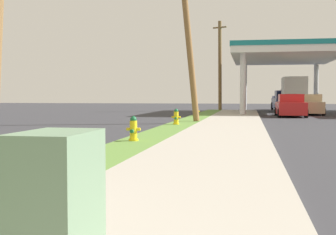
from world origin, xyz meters
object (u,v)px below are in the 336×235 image
object	(u,v)px
fire_hydrant_nearest	(29,161)
car_red_by_near_pump	(290,106)
fire_hydrant_third	(176,118)
truck_black_on_apron	(293,95)
utility_pole_background	(220,65)
fire_hydrant_fourth	(196,112)
utility_cabinet	(57,208)
utility_pole_midground	(189,40)
truck_navy_at_forecourt	(284,101)
car_tan_by_far_pump	(309,105)
fire_hydrant_second	(133,130)

from	to	relation	value
fire_hydrant_nearest	car_red_by_near_pump	size ratio (longest dim) A/B	0.17
fire_hydrant_third	truck_black_on_apron	distance (m)	22.74
fire_hydrant_nearest	truck_black_on_apron	distance (m)	36.44
car_red_by_near_pump	truck_black_on_apron	distance (m)	9.92
fire_hydrant_nearest	utility_pole_background	size ratio (longest dim) A/B	0.09
fire_hydrant_fourth	utility_cabinet	bearing A→B (deg)	-85.74
utility_pole_midground	utility_pole_background	size ratio (longest dim) A/B	1.00
truck_black_on_apron	truck_navy_at_forecourt	bearing A→B (deg)	96.79
truck_navy_at_forecourt	truck_black_on_apron	world-z (taller)	truck_black_on_apron
fire_hydrant_nearest	fire_hydrant_third	bearing A→B (deg)	89.94
utility_pole_midground	utility_cabinet	distance (m)	20.72
truck_black_on_apron	fire_hydrant_third	bearing A→B (deg)	-108.74
truck_navy_at_forecourt	car_tan_by_far_pump	bearing A→B (deg)	-83.99
fire_hydrant_nearest	truck_navy_at_forecourt	xyz separation A→B (m)	(6.81, 39.91, 0.47)
fire_hydrant_second	car_red_by_near_pump	distance (m)	20.37
utility_pole_background	truck_navy_at_forecourt	xyz separation A→B (m)	(6.21, 3.48, -3.49)
fire_hydrant_second	fire_hydrant_third	distance (m)	7.71
fire_hydrant_nearest	car_tan_by_far_pump	distance (m)	30.41
utility_pole_midground	utility_cabinet	world-z (taller)	utility_pole_midground
fire_hydrant_third	truck_navy_at_forecourt	xyz separation A→B (m)	(6.80, 25.74, 0.47)
fire_hydrant_second	utility_pole_background	bearing A→B (deg)	88.80
utility_pole_background	car_red_by_near_pump	distance (m)	12.52
truck_navy_at_forecourt	utility_pole_midground	bearing A→B (deg)	-106.07
utility_pole_background	fire_hydrant_fourth	bearing A→B (deg)	-92.16
truck_navy_at_forecourt	fire_hydrant_nearest	bearing A→B (deg)	-99.68
utility_cabinet	car_red_by_near_pump	world-z (taller)	car_red_by_near_pump
fire_hydrant_second	fire_hydrant_fourth	xyz separation A→B (m)	(0.08, 15.55, 0.00)
utility_cabinet	fire_hydrant_nearest	bearing A→B (deg)	120.50
utility_cabinet	truck_navy_at_forecourt	xyz separation A→B (m)	(4.87, 43.21, 0.30)
fire_hydrant_second	utility_pole_background	size ratio (longest dim) A/B	0.09
fire_hydrant_nearest	fire_hydrant_third	size ratio (longest dim) A/B	1.00
utility_cabinet	truck_navy_at_forecourt	bearing A→B (deg)	83.57
fire_hydrant_nearest	utility_pole_midground	distance (m)	17.46
fire_hydrant_fourth	fire_hydrant_second	bearing A→B (deg)	-90.30
fire_hydrant_fourth	truck_black_on_apron	size ratio (longest dim) A/B	0.12
utility_pole_midground	utility_cabinet	size ratio (longest dim) A/B	7.80
fire_hydrant_fourth	utility_cabinet	xyz separation A→B (m)	(1.88, -25.31, 0.17)
utility_pole_background	truck_navy_at_forecourt	world-z (taller)	utility_pole_background
fire_hydrant_second	truck_navy_at_forecourt	xyz separation A→B (m)	(6.83, 33.44, 0.47)
fire_hydrant_third	car_red_by_near_pump	xyz separation A→B (m)	(6.19, 11.69, 0.28)
fire_hydrant_nearest	truck_navy_at_forecourt	world-z (taller)	truck_navy_at_forecourt
fire_hydrant_second	utility_pole_midground	size ratio (longest dim) A/B	0.09
utility_pole_background	car_tan_by_far_pump	xyz separation A→B (m)	(7.32, -7.07, -3.69)
utility_pole_midground	car_tan_by_far_pump	world-z (taller)	utility_pole_midground
utility_cabinet	truck_black_on_apron	xyz separation A→B (m)	(5.37, 38.98, 0.87)
fire_hydrant_fourth	utility_pole_midground	world-z (taller)	utility_pole_midground
utility_pole_midground	fire_hydrant_fourth	bearing A→B (deg)	91.78
utility_pole_midground	truck_black_on_apron	size ratio (longest dim) A/B	1.31
fire_hydrant_fourth	truck_navy_at_forecourt	xyz separation A→B (m)	(6.75, 17.90, 0.47)
truck_navy_at_forecourt	truck_black_on_apron	bearing A→B (deg)	-83.21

